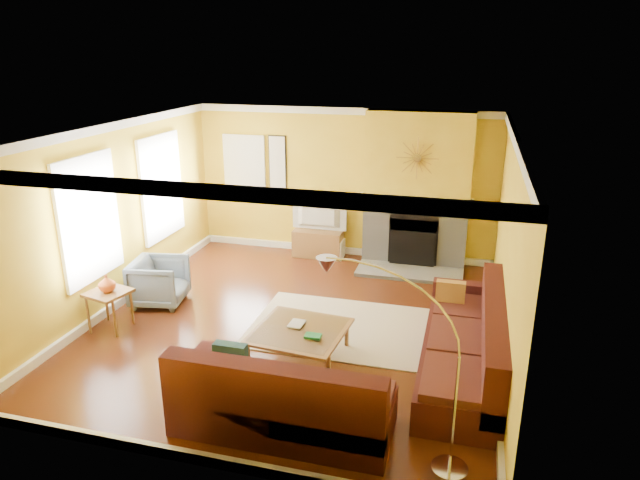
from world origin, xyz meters
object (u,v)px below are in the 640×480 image
(coffee_table, at_px, (300,345))
(arc_lamp, at_px, (395,370))
(armchair, at_px, (159,282))
(sectional_sofa, at_px, (360,337))
(media_console, at_px, (318,243))
(side_table, at_px, (110,310))

(coffee_table, height_order, arc_lamp, arc_lamp)
(coffee_table, bearing_deg, armchair, 157.55)
(coffee_table, bearing_deg, sectional_sofa, -2.98)
(media_console, xyz_separation_m, arc_lamp, (2.13, -5.19, 0.75))
(media_console, distance_m, armchair, 3.15)
(side_table, bearing_deg, arc_lamp, -21.98)
(coffee_table, xyz_separation_m, arc_lamp, (1.37, -1.54, 0.78))
(media_console, distance_m, side_table, 4.05)
(arc_lamp, bearing_deg, media_console, 112.29)
(sectional_sofa, distance_m, side_table, 3.53)
(coffee_table, xyz_separation_m, side_table, (-2.76, 0.13, 0.07))
(sectional_sofa, distance_m, arc_lamp, 1.70)
(sectional_sofa, distance_m, media_console, 4.00)
(sectional_sofa, relative_size, side_table, 6.15)
(media_console, bearing_deg, armchair, -124.15)
(armchair, xyz_separation_m, side_table, (-0.23, -0.92, -0.07))
(coffee_table, relative_size, armchair, 1.41)
(media_console, height_order, side_table, side_table)
(armchair, relative_size, arc_lamp, 0.39)
(arc_lamp, bearing_deg, coffee_table, 131.62)
(sectional_sofa, relative_size, coffee_table, 3.17)
(sectional_sofa, xyz_separation_m, coffee_table, (-0.76, 0.04, -0.24))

